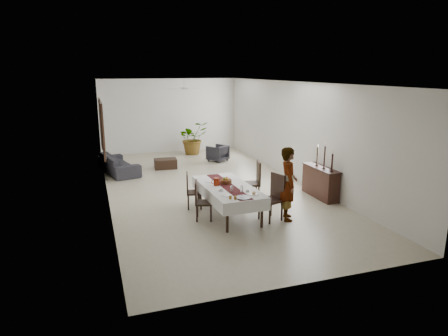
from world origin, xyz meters
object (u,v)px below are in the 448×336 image
red_pitcher (216,182)px  woman (288,184)px  sofa (119,164)px  dining_table_top (228,187)px  sideboard_body (320,183)px

red_pitcher → woman: bearing=-31.6°
red_pitcher → sofa: size_ratio=0.09×
dining_table_top → woman: 1.51m
dining_table_top → sideboard_body: (2.97, 0.49, -0.28)m
red_pitcher → sideboard_body: size_ratio=0.14×
dining_table_top → sideboard_body: bearing=7.6°
woman → dining_table_top: bearing=76.2°
dining_table_top → sideboard_body: size_ratio=1.65×
dining_table_top → woman: bearing=-33.9°
dining_table_top → sofa: bearing=112.0°
red_pitcher → sideboard_body: (3.22, 0.36, -0.41)m
woman → sideboard_body: size_ratio=1.27×
sideboard_body → red_pitcher: bearing=-173.7°
red_pitcher → woman: 1.78m
sideboard_body → sofa: bearing=138.3°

